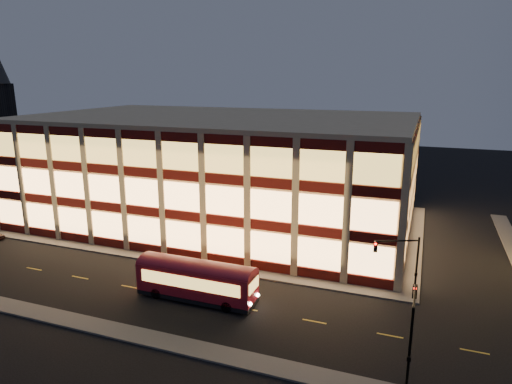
% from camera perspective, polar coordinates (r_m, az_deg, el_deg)
% --- Properties ---
extents(ground, '(200.00, 200.00, 0.00)m').
position_cam_1_polar(ground, '(49.69, -9.44, -9.15)').
color(ground, black).
rests_on(ground, ground).
extents(sidewalk_office_south, '(54.00, 2.00, 0.15)m').
position_cam_1_polar(sidewalk_office_south, '(51.91, -11.80, -8.13)').
color(sidewalk_office_south, '#514F4C').
rests_on(sidewalk_office_south, ground).
extents(sidewalk_office_east, '(2.00, 30.00, 0.15)m').
position_cam_1_polar(sidewalk_office_east, '(59.53, 19.18, -5.70)').
color(sidewalk_office_east, '#514F4C').
rests_on(sidewalk_office_east, ground).
extents(sidewalk_near, '(100.00, 2.00, 0.15)m').
position_cam_1_polar(sidewalk_near, '(40.19, -19.04, -15.63)').
color(sidewalk_near, '#514F4C').
rests_on(sidewalk_near, ground).
extents(office_building, '(50.45, 30.45, 14.50)m').
position_cam_1_polar(office_building, '(63.22, -4.38, 2.97)').
color(office_building, tan).
rests_on(office_building, ground).
extents(church_tower, '(5.00, 5.00, 18.00)m').
position_cam_1_polar(church_tower, '(122.92, -29.22, 7.53)').
color(church_tower, '#2D2621').
rests_on(church_tower, ground).
extents(traffic_signal_far, '(3.79, 1.87, 6.00)m').
position_cam_1_polar(traffic_signal_far, '(42.42, 17.76, -7.84)').
color(traffic_signal_far, black).
rests_on(traffic_signal_far, ground).
extents(traffic_signal_near, '(0.32, 4.45, 6.00)m').
position_cam_1_polar(traffic_signal_near, '(32.16, 18.92, -15.28)').
color(traffic_signal_near, black).
rests_on(traffic_signal_near, ground).
extents(trolley_bus, '(10.96, 2.91, 3.71)m').
position_cam_1_polar(trolley_bus, '(41.86, -7.44, -10.62)').
color(trolley_bus, maroon).
rests_on(trolley_bus, ground).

